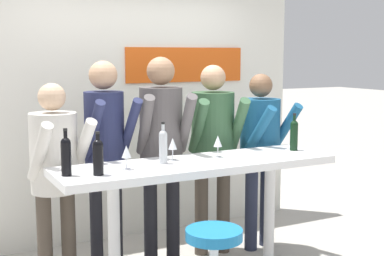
# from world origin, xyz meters

# --- Properties ---
(back_wall) EXTENTS (3.83, 0.12, 2.59)m
(back_wall) POSITION_xyz_m (0.01, 1.52, 1.30)
(back_wall) COLOR silver
(back_wall) RESTS_ON ground_plane
(tasting_table) EXTENTS (2.23, 0.62, 1.04)m
(tasting_table) POSITION_xyz_m (0.00, 0.00, 0.88)
(tasting_table) COLOR white
(tasting_table) RESTS_ON ground_plane
(person_far_left) EXTENTS (0.50, 0.59, 1.65)m
(person_far_left) POSITION_xyz_m (-0.98, 0.54, 1.02)
(person_far_left) COLOR #473D33
(person_far_left) RESTS_ON ground_plane
(person_left) EXTENTS (0.41, 0.55, 1.82)m
(person_left) POSITION_xyz_m (-0.53, 0.64, 1.14)
(person_left) COLOR black
(person_left) RESTS_ON ground_plane
(person_center_left) EXTENTS (0.51, 0.63, 1.85)m
(person_center_left) POSITION_xyz_m (-0.05, 0.56, 1.15)
(person_center_left) COLOR black
(person_center_left) RESTS_ON ground_plane
(person_center) EXTENTS (0.54, 0.64, 1.77)m
(person_center) POSITION_xyz_m (0.50, 0.63, 1.09)
(person_center) COLOR #473D33
(person_center) RESTS_ON ground_plane
(person_center_right) EXTENTS (0.52, 0.61, 1.69)m
(person_center_right) POSITION_xyz_m (0.97, 0.55, 1.04)
(person_center_right) COLOR #23283D
(person_center_right) RESTS_ON ground_plane
(wine_bottle_0) EXTENTS (0.07, 0.07, 0.30)m
(wine_bottle_0) POSITION_xyz_m (-0.83, -0.11, 1.18)
(wine_bottle_0) COLOR black
(wine_bottle_0) RESTS_ON tasting_table
(wine_bottle_1) EXTENTS (0.07, 0.07, 0.33)m
(wine_bottle_1) POSITION_xyz_m (-1.03, -0.02, 1.19)
(wine_bottle_1) COLOR black
(wine_bottle_1) RESTS_ON tasting_table
(wine_bottle_2) EXTENTS (0.07, 0.07, 0.32)m
(wine_bottle_2) POSITION_xyz_m (0.96, 0.04, 1.19)
(wine_bottle_2) COLOR black
(wine_bottle_2) RESTS_ON tasting_table
(wine_bottle_3) EXTENTS (0.06, 0.06, 0.32)m
(wine_bottle_3) POSITION_xyz_m (-0.27, 0.05, 1.19)
(wine_bottle_3) COLOR #B7BCC1
(wine_bottle_3) RESTS_ON tasting_table
(wine_glass_0) EXTENTS (0.07, 0.07, 0.18)m
(wine_glass_0) POSITION_xyz_m (-0.59, -0.03, 1.17)
(wine_glass_0) COLOR silver
(wine_glass_0) RESTS_ON tasting_table
(wine_glass_1) EXTENTS (0.07, 0.07, 0.18)m
(wine_glass_1) POSITION_xyz_m (-0.15, 0.13, 1.17)
(wine_glass_1) COLOR silver
(wine_glass_1) RESTS_ON tasting_table
(wine_glass_2) EXTENTS (0.07, 0.07, 0.18)m
(wine_glass_2) POSITION_xyz_m (0.23, 0.08, 1.17)
(wine_glass_2) COLOR silver
(wine_glass_2) RESTS_ON tasting_table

